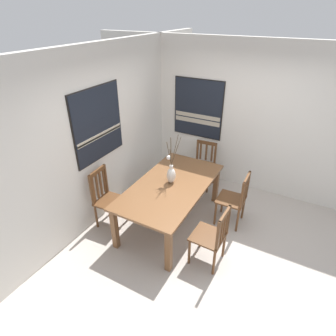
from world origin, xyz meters
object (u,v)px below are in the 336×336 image
object	(u,v)px
chair_2	(212,236)
painting_on_side_wall	(198,109)
painting_on_back_wall	(98,124)
chair_0	(203,164)
centerpiece_vase	(171,173)
chair_3	(235,199)
chair_1	(107,198)
dining_table	(171,190)

from	to	relation	value
chair_2	painting_on_side_wall	size ratio (longest dim) A/B	0.81
chair_2	painting_on_back_wall	world-z (taller)	painting_on_back_wall
chair_0	painting_on_side_wall	size ratio (longest dim) A/B	0.79
painting_on_back_wall	painting_on_side_wall	world-z (taller)	painting_on_back_wall
centerpiece_vase	chair_0	size ratio (longest dim) A/B	0.88
centerpiece_vase	chair_0	bearing A→B (deg)	-2.52
painting_on_back_wall	chair_3	bearing A→B (deg)	-70.34
centerpiece_vase	chair_0	xyz separation A→B (m)	(1.23, -0.05, -0.42)
centerpiece_vase	painting_on_side_wall	xyz separation A→B (m)	(1.59, 0.26, 0.53)
chair_0	painting_on_back_wall	size ratio (longest dim) A/B	0.80
centerpiece_vase	painting_on_back_wall	xyz separation A→B (m)	(-0.31, 1.07, 0.71)
chair_1	chair_0	bearing A→B (deg)	-26.46
painting_on_side_wall	chair_0	bearing A→B (deg)	-138.25
dining_table	chair_0	bearing A→B (deg)	-1.03
chair_3	painting_on_side_wall	bearing A→B (deg)	45.12
dining_table	chair_2	distance (m)	1.02
chair_2	chair_3	size ratio (longest dim) A/B	0.99
chair_0	chair_2	world-z (taller)	chair_2
centerpiece_vase	chair_3	xyz separation A→B (m)	(0.40, -0.93, -0.41)
painting_on_side_wall	centerpiece_vase	bearing A→B (deg)	-170.59
chair_2	painting_on_side_wall	world-z (taller)	painting_on_side_wall
centerpiece_vase	painting_on_side_wall	world-z (taller)	painting_on_side_wall
chair_2	chair_0	bearing A→B (deg)	25.71
chair_3	painting_on_back_wall	size ratio (longest dim) A/B	0.84
chair_1	painting_on_side_wall	xyz separation A→B (m)	(2.15, -0.58, 0.92)
chair_1	chair_2	bearing A→B (deg)	-89.53
chair_2	chair_1	bearing A→B (deg)	90.47
chair_1	painting_on_side_wall	distance (m)	2.41
chair_0	painting_on_back_wall	world-z (taller)	painting_on_back_wall
painting_on_side_wall	chair_1	bearing A→B (deg)	165.01
dining_table	chair_1	distance (m)	1.01
chair_0	chair_3	xyz separation A→B (m)	(-0.83, -0.87, 0.01)
chair_2	painting_on_side_wall	bearing A→B (deg)	28.81
dining_table	painting_on_side_wall	bearing A→B (deg)	10.11
chair_0	chair_3	world-z (taller)	chair_3
centerpiece_vase	chair_2	bearing A→B (deg)	-121.01
chair_0	chair_1	world-z (taller)	chair_1
chair_0	chair_2	distance (m)	1.98
chair_1	painting_on_back_wall	size ratio (longest dim) A/B	0.89
chair_0	dining_table	bearing A→B (deg)	178.97
chair_0	chair_2	xyz separation A→B (m)	(-1.78, -0.86, 0.01)
dining_table	chair_2	bearing A→B (deg)	-118.92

